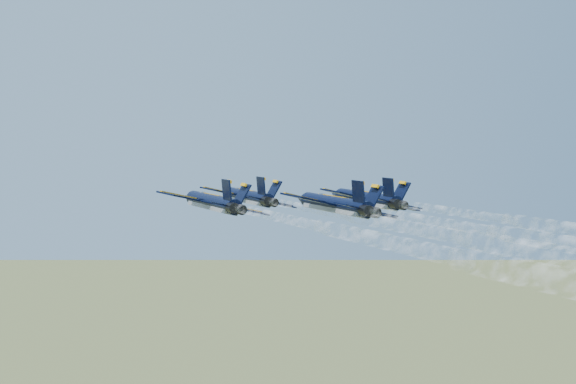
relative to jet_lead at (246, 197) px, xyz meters
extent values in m
cylinder|color=black|center=(0.07, -0.37, 0.04)|extent=(4.79, 14.94, 2.25)
cone|color=black|center=(-1.46, 8.33, 0.04)|extent=(2.72, 3.24, 2.25)
ellipsoid|color=black|center=(-0.46, 3.38, 0.64)|extent=(1.71, 2.85, 1.12)
cube|color=gray|center=(-0.08, -0.40, -0.67)|extent=(4.02, 13.36, 0.85)
cube|color=black|center=(-3.44, -1.90, 0.74)|extent=(7.28, 6.13, 1.57)
cube|color=#EDA50C|center=(-3.74, -0.03, 0.85)|extent=(5.63, 3.25, 1.57)
cube|color=black|center=(3.85, -0.61, -0.87)|extent=(6.79, 4.41, 1.57)
cube|color=#EDA50C|center=(3.54, 1.26, -0.77)|extent=(6.17, 1.24, 1.57)
cube|color=black|center=(-0.95, -7.71, 0.54)|extent=(3.37, 3.03, 0.77)
cube|color=black|center=(3.55, -6.92, -0.46)|extent=(3.17, 2.34, 0.77)
cube|color=black|center=(0.58, -6.65, 1.77)|extent=(0.88, 2.49, 2.90)
cube|color=black|center=(2.40, -6.33, 1.36)|extent=(2.02, 2.69, 2.59)
cylinder|color=black|center=(0.93, -8.17, 0.04)|extent=(1.67, 1.57, 1.46)
cylinder|color=black|center=(1.90, -8.00, -0.18)|extent=(1.67, 1.57, 1.46)
cylinder|color=black|center=(-7.87, -16.32, 0.04)|extent=(4.79, 14.94, 2.25)
cone|color=black|center=(-9.41, -7.62, 0.04)|extent=(2.72, 3.24, 2.25)
ellipsoid|color=black|center=(-8.40, -12.57, 0.64)|extent=(1.71, 2.85, 1.12)
cube|color=gray|center=(-8.02, -16.35, -0.67)|extent=(4.02, 13.36, 0.85)
cube|color=black|center=(-11.38, -17.85, 0.74)|extent=(7.28, 6.13, 1.57)
cube|color=#EDA50C|center=(-11.69, -15.98, 0.85)|extent=(5.63, 3.25, 1.57)
cube|color=black|center=(-4.10, -16.56, -0.87)|extent=(6.79, 4.41, 1.57)
cube|color=#EDA50C|center=(-4.40, -14.69, -0.77)|extent=(6.17, 1.24, 1.57)
cube|color=black|center=(-8.90, -23.66, 0.54)|extent=(3.37, 3.03, 0.77)
cube|color=black|center=(-4.39, -22.87, -0.46)|extent=(3.17, 2.34, 0.77)
cube|color=black|center=(-7.36, -22.60, 1.77)|extent=(0.88, 2.49, 2.90)
cube|color=black|center=(-5.54, -22.28, 1.36)|extent=(2.02, 2.69, 2.59)
cylinder|color=black|center=(-7.01, -24.12, 0.04)|extent=(1.67, 1.57, 1.46)
cylinder|color=black|center=(-6.05, -23.95, -0.18)|extent=(1.67, 1.57, 1.46)
cylinder|color=black|center=(13.98, -11.95, 0.04)|extent=(4.79, 14.94, 2.25)
cone|color=black|center=(12.45, -3.25, 0.04)|extent=(2.72, 3.24, 2.25)
ellipsoid|color=black|center=(13.45, -8.20, 0.64)|extent=(1.71, 2.85, 1.12)
cube|color=gray|center=(13.83, -11.98, -0.67)|extent=(4.02, 13.36, 0.85)
cube|color=black|center=(10.47, -13.47, 0.74)|extent=(7.28, 6.13, 1.57)
cube|color=#EDA50C|center=(10.17, -11.61, 0.85)|extent=(5.63, 3.25, 1.57)
cube|color=black|center=(17.76, -12.19, -0.87)|extent=(6.79, 4.41, 1.57)
cube|color=#EDA50C|center=(17.45, -10.32, -0.77)|extent=(6.17, 1.24, 1.57)
cube|color=black|center=(12.96, -19.29, 0.54)|extent=(3.37, 3.03, 0.77)
cube|color=black|center=(17.46, -18.49, -0.46)|extent=(3.17, 2.34, 0.77)
cube|color=black|center=(14.49, -18.23, 1.77)|extent=(0.88, 2.49, 2.90)
cube|color=black|center=(16.31, -17.91, 1.36)|extent=(2.02, 2.69, 2.59)
cylinder|color=black|center=(14.84, -19.75, 0.04)|extent=(1.67, 1.57, 1.46)
cylinder|color=black|center=(15.81, -19.58, -0.18)|extent=(1.67, 1.57, 1.46)
cylinder|color=black|center=(4.94, -25.75, 0.04)|extent=(4.79, 14.94, 2.25)
cone|color=black|center=(3.41, -17.06, 0.04)|extent=(2.72, 3.24, 2.25)
ellipsoid|color=black|center=(4.41, -22.00, 0.64)|extent=(1.71, 2.85, 1.12)
cube|color=gray|center=(4.79, -25.78, -0.67)|extent=(4.02, 13.36, 0.85)
cube|color=black|center=(1.43, -27.28, 0.74)|extent=(7.28, 6.13, 1.57)
cube|color=#EDA50C|center=(1.12, -25.41, 0.85)|extent=(5.63, 3.25, 1.57)
cube|color=black|center=(8.72, -25.99, -0.87)|extent=(6.79, 4.41, 1.57)
cube|color=#EDA50C|center=(8.41, -24.12, -0.77)|extent=(6.17, 1.24, 1.57)
cube|color=black|center=(3.92, -33.10, 0.54)|extent=(3.37, 3.03, 0.77)
cube|color=black|center=(8.42, -32.30, -0.46)|extent=(3.17, 2.34, 0.77)
cube|color=black|center=(5.45, -32.03, 1.77)|extent=(0.88, 2.49, 2.90)
cube|color=black|center=(7.27, -31.71, 1.36)|extent=(2.02, 2.69, 2.59)
cylinder|color=black|center=(5.80, -33.56, 0.04)|extent=(1.67, 1.57, 1.46)
cylinder|color=black|center=(6.76, -33.39, -0.18)|extent=(1.67, 1.57, 1.46)
cylinder|color=white|center=(3.34, -18.84, 0.04)|extent=(5.15, 22.69, 1.19)
cylinder|color=white|center=(7.08, -40.04, 0.04)|extent=(5.59, 22.77, 1.64)
cylinder|color=white|center=(10.83, -61.25, 0.04)|extent=(6.11, 22.86, 2.17)
cylinder|color=white|center=(-4.61, -34.79, 0.04)|extent=(5.15, 22.69, 1.19)
cylinder|color=white|center=(-0.86, -56.00, 0.04)|extent=(5.59, 22.77, 1.64)
cylinder|color=white|center=(2.88, -77.20, 0.04)|extent=(6.11, 22.86, 2.17)
cylinder|color=white|center=(17.25, -30.42, 0.04)|extent=(5.15, 22.69, 1.19)
cylinder|color=white|center=(8.21, -44.22, 0.04)|extent=(5.15, 22.69, 1.19)
camera|label=1|loc=(-27.47, -123.21, 5.06)|focal=55.00mm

